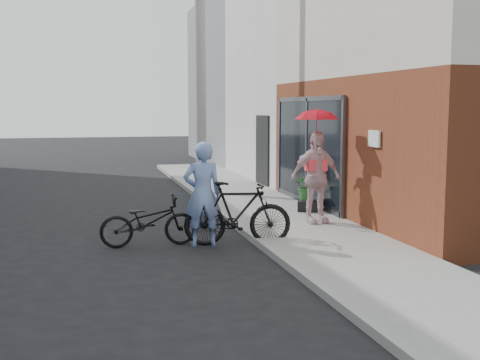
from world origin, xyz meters
name	(u,v)px	position (x,y,z in m)	size (l,w,h in m)	color
ground	(206,250)	(0.00, 0.00, 0.00)	(80.00, 80.00, 0.00)	black
sidewalk	(285,219)	(2.10, 2.00, 0.06)	(2.20, 24.00, 0.12)	gray
curb	(232,222)	(0.94, 2.00, 0.06)	(0.12, 24.00, 0.12)	#9E9E99
plaster_building	(362,74)	(7.20, 9.00, 3.50)	(8.00, 6.00, 7.00)	silver
east_building_far	(292,82)	(7.20, 16.00, 3.50)	(8.00, 8.00, 7.00)	slate
utility_pole	(200,64)	(1.10, 6.00, 3.50)	(0.28, 0.28, 7.00)	#9E9E99
officer	(203,194)	(0.01, 0.33, 0.90)	(0.66, 0.43, 1.81)	#7895D5
bike_left	(149,221)	(-0.90, 0.51, 0.44)	(0.58, 1.66, 0.87)	black
bike_right	(238,213)	(0.60, 0.20, 0.56)	(0.52, 1.86, 1.12)	black
kimono_woman	(316,177)	(2.44, 1.20, 1.02)	(1.06, 0.44, 1.80)	beige
parasol	(317,113)	(2.44, 1.20, 2.28)	(0.80, 0.80, 0.70)	red
planter	(307,206)	(2.79, 2.52, 0.23)	(0.44, 0.44, 0.23)	black
potted_plant	(308,186)	(2.79, 2.52, 0.68)	(0.59, 0.51, 0.66)	#2B6729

